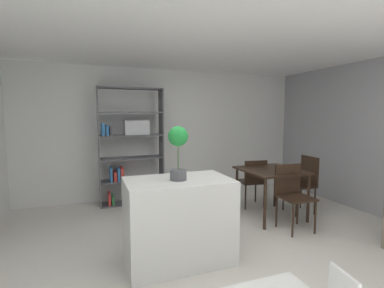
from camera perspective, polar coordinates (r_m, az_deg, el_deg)
The scene contains 10 objects.
ground_plane at distance 3.35m, azimuth 4.00°, elevation -23.51°, with size 8.84×8.84×0.00m, color beige.
ceiling_slab at distance 3.07m, azimuth 4.37°, elevation 23.84°, with size 6.43×5.85×0.06m.
back_partition at distance 5.70m, azimuth -7.88°, elevation 2.13°, with size 6.43×0.06×2.56m, color silver.
kitchen_island at distance 3.26m, azimuth -2.75°, elevation -15.24°, with size 1.16×0.71×0.94m, color silver.
potted_plant_on_island at distance 3.03m, azimuth -2.85°, elevation -0.55°, with size 0.22×0.22×0.59m.
open_bookshelf at distance 5.29m, azimuth -12.62°, elevation -0.18°, with size 1.17×0.34×2.14m.
dining_table at distance 4.70m, azimuth 15.81°, elevation -6.04°, with size 0.90×0.94×0.78m.
dining_chair_far at distance 5.14m, azimuth 12.35°, elevation -6.94°, with size 0.46×0.46×0.86m.
dining_chair_near at distance 4.36m, azimuth 19.66°, elevation -8.89°, with size 0.45×0.45×0.93m.
dining_chair_window_side at distance 5.14m, azimuth 21.91°, elevation -6.70°, with size 0.44×0.44×0.96m.
Camera 1 is at (-1.20, -2.66, 1.64)m, focal length 26.20 mm.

